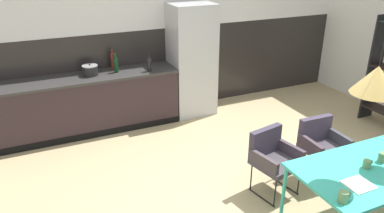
# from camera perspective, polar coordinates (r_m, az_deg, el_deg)

# --- Properties ---
(ground_plane) EXTENTS (9.02, 9.02, 0.00)m
(ground_plane) POSITION_cam_1_polar(r_m,az_deg,el_deg) (4.53, 11.32, -13.59)
(ground_plane) COLOR tan
(back_wall_splashback_dark) EXTENTS (6.94, 0.12, 1.45)m
(back_wall_splashback_dark) POSITION_cam_1_polar(r_m,az_deg,el_deg) (6.54, -3.04, 5.97)
(back_wall_splashback_dark) COLOR black
(back_wall_splashback_dark) RESTS_ON ground
(kitchen_counter) EXTENTS (3.18, 0.63, 0.90)m
(kitchen_counter) POSITION_cam_1_polar(r_m,az_deg,el_deg) (5.93, -17.54, 0.12)
(kitchen_counter) COLOR #2D2124
(kitchen_counter) RESTS_ON ground
(refrigerator_column) EXTENTS (0.71, 0.60, 1.88)m
(refrigerator_column) POSITION_cam_1_polar(r_m,az_deg,el_deg) (6.24, -0.04, 7.17)
(refrigerator_column) COLOR #ADAFB2
(refrigerator_column) RESTS_ON ground
(dining_table) EXTENTS (1.68, 0.87, 0.74)m
(dining_table) POSITION_cam_1_polar(r_m,az_deg,el_deg) (4.09, 26.91, -8.71)
(dining_table) COLOR teal
(dining_table) RESTS_ON ground
(armchair_far_side) EXTENTS (0.50, 0.48, 0.77)m
(armchair_far_side) POSITION_cam_1_polar(r_m,az_deg,el_deg) (4.80, 19.34, -5.02)
(armchair_far_side) COLOR #3C373F
(armchair_far_side) RESTS_ON ground
(armchair_corner_seat) EXTENTS (0.56, 0.55, 0.77)m
(armchair_corner_seat) POSITION_cam_1_polar(r_m,az_deg,el_deg) (4.39, 12.34, -7.14)
(armchair_corner_seat) COLOR #3C373F
(armchair_corner_seat) RESTS_ON ground
(open_book) EXTENTS (0.24, 0.23, 0.02)m
(open_book) POSITION_cam_1_polar(r_m,az_deg,el_deg) (3.68, 24.42, -10.99)
(open_book) COLOR white
(open_book) RESTS_ON dining_table
(mug_short_terracotta) EXTENTS (0.13, 0.08, 0.10)m
(mug_short_terracotta) POSITION_cam_1_polar(r_m,az_deg,el_deg) (3.39, 22.43, -12.80)
(mug_short_terracotta) COLOR #5B8456
(mug_short_terracotta) RESTS_ON dining_table
(mug_dark_espresso) EXTENTS (0.11, 0.07, 0.08)m
(mug_dark_espresso) POSITION_cam_1_polar(r_m,az_deg,el_deg) (3.96, 25.50, -8.05)
(mug_dark_espresso) COLOR #5B8456
(mug_dark_espresso) RESTS_ON dining_table
(mug_wide_latte) EXTENTS (0.12, 0.07, 0.10)m
(mug_wide_latte) POSITION_cam_1_polar(r_m,az_deg,el_deg) (4.13, 27.42, -6.98)
(mug_wide_latte) COLOR #5B8456
(mug_wide_latte) RESTS_ON dining_table
(cooking_pot) EXTENTS (0.23, 0.23, 0.18)m
(cooking_pot) POSITION_cam_1_polar(r_m,az_deg,el_deg) (5.80, -15.50, 5.44)
(cooking_pot) COLOR black
(cooking_pot) RESTS_ON kitchen_counter
(bottle_spice_small) EXTENTS (0.07, 0.07, 0.26)m
(bottle_spice_small) POSITION_cam_1_polar(r_m,az_deg,el_deg) (5.80, -6.67, 6.50)
(bottle_spice_small) COLOR black
(bottle_spice_small) RESTS_ON kitchen_counter
(bottle_oil_tall) EXTENTS (0.07, 0.07, 0.30)m
(bottle_oil_tall) POSITION_cam_1_polar(r_m,az_deg,el_deg) (5.83, -11.70, 6.39)
(bottle_oil_tall) COLOR #0F3319
(bottle_oil_tall) RESTS_ON kitchen_counter
(bottle_vinegar_dark) EXTENTS (0.07, 0.07, 0.31)m
(bottle_vinegar_dark) POSITION_cam_1_polar(r_m,az_deg,el_deg) (6.04, -12.20, 7.03)
(bottle_vinegar_dark) COLOR maroon
(bottle_vinegar_dark) RESTS_ON kitchen_counter
(pendant_lamp_over_table_near) EXTENTS (0.39, 0.39, 1.29)m
(pendant_lamp_over_table_near) POSITION_cam_1_polar(r_m,az_deg,el_deg) (3.43, 26.66, 3.71)
(pendant_lamp_over_table_near) COLOR black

